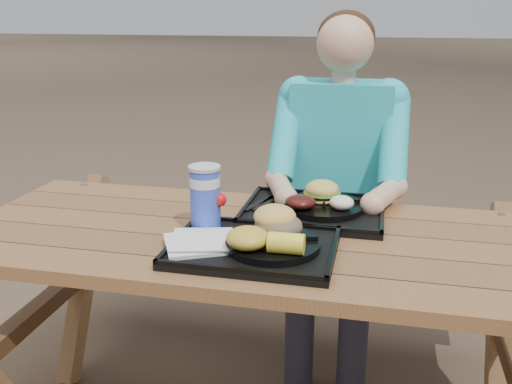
# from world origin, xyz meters

# --- Properties ---
(picnic_table) EXTENTS (1.80, 1.49, 0.75)m
(picnic_table) POSITION_xyz_m (0.00, 0.00, 0.38)
(picnic_table) COLOR #999999
(picnic_table) RESTS_ON ground
(tray_near) EXTENTS (0.45, 0.35, 0.02)m
(tray_near) POSITION_xyz_m (0.02, -0.14, 0.76)
(tray_near) COLOR black
(tray_near) RESTS_ON picnic_table
(tray_far) EXTENTS (0.45, 0.35, 0.02)m
(tray_far) POSITION_xyz_m (0.15, 0.20, 0.76)
(tray_far) COLOR black
(tray_far) RESTS_ON picnic_table
(plate_near) EXTENTS (0.26, 0.26, 0.02)m
(plate_near) POSITION_xyz_m (0.08, -0.14, 0.78)
(plate_near) COLOR black
(plate_near) RESTS_ON tray_near
(plate_far) EXTENTS (0.26, 0.26, 0.02)m
(plate_far) POSITION_xyz_m (0.18, 0.21, 0.78)
(plate_far) COLOR black
(plate_far) RESTS_ON tray_far
(napkin_stack) EXTENTS (0.23, 0.23, 0.02)m
(napkin_stack) POSITION_xyz_m (-0.13, -0.17, 0.78)
(napkin_stack) COLOR silver
(napkin_stack) RESTS_ON tray_near
(soda_cup) EXTENTS (0.09, 0.09, 0.18)m
(soda_cup) POSITION_xyz_m (-0.15, -0.03, 0.86)
(soda_cup) COLOR blue
(soda_cup) RESTS_ON tray_near
(condiment_bbq) EXTENTS (0.06, 0.06, 0.03)m
(condiment_bbq) POSITION_xyz_m (0.03, -0.01, 0.79)
(condiment_bbq) COLOR black
(condiment_bbq) RESTS_ON tray_near
(condiment_mustard) EXTENTS (0.04, 0.04, 0.03)m
(condiment_mustard) POSITION_xyz_m (0.07, -0.02, 0.78)
(condiment_mustard) COLOR gold
(condiment_mustard) RESTS_ON tray_near
(sandwich) EXTENTS (0.13, 0.13, 0.13)m
(sandwich) POSITION_xyz_m (0.09, -0.10, 0.86)
(sandwich) COLOR #E2AF4F
(sandwich) RESTS_ON plate_near
(mac_cheese) EXTENTS (0.11, 0.11, 0.06)m
(mac_cheese) POSITION_xyz_m (0.02, -0.20, 0.82)
(mac_cheese) COLOR gold
(mac_cheese) RESTS_ON plate_near
(corn_cob) EXTENTS (0.09, 0.09, 0.05)m
(corn_cob) POSITION_xyz_m (0.13, -0.21, 0.82)
(corn_cob) COLOR yellow
(corn_cob) RESTS_ON plate_near
(cutlery_far) EXTENTS (0.06, 0.17, 0.01)m
(cutlery_far) POSITION_xyz_m (-0.01, 0.21, 0.77)
(cutlery_far) COLOR black
(cutlery_far) RESTS_ON tray_far
(burger) EXTENTS (0.11, 0.11, 0.10)m
(burger) POSITION_xyz_m (0.17, 0.24, 0.84)
(burger) COLOR #E2B350
(burger) RESTS_ON plate_far
(baked_beans) EXTENTS (0.10, 0.10, 0.04)m
(baked_beans) POSITION_xyz_m (0.11, 0.14, 0.81)
(baked_beans) COLOR #41100D
(baked_beans) RESTS_ON plate_far
(potato_salad) EXTENTS (0.08, 0.08, 0.04)m
(potato_salad) POSITION_xyz_m (0.24, 0.16, 0.81)
(potato_salad) COLOR white
(potato_salad) RESTS_ON plate_far
(diner) EXTENTS (0.48, 0.84, 1.28)m
(diner) POSITION_xyz_m (0.19, 0.63, 0.64)
(diner) COLOR #189CAD
(diner) RESTS_ON ground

